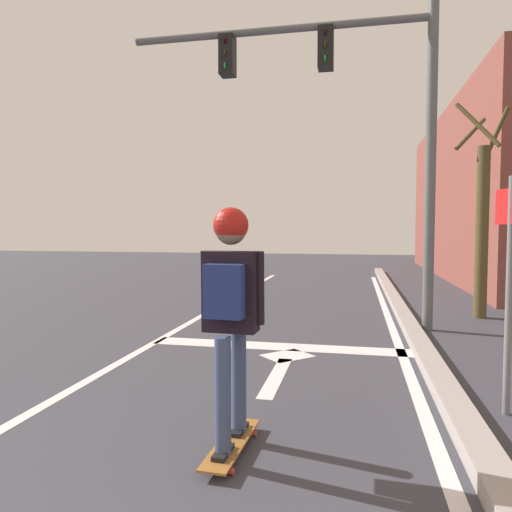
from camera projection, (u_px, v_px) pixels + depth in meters
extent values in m
cube|color=silver|center=(148.00, 347.00, 6.34)|extent=(0.12, 20.00, 0.01)
cube|color=silver|center=(404.00, 360.00, 5.67)|extent=(0.12, 20.00, 0.01)
cube|color=silver|center=(279.00, 346.00, 6.35)|extent=(3.45, 0.40, 0.01)
cube|color=silver|center=(276.00, 376.00, 5.06)|extent=(0.16, 1.40, 0.01)
cube|color=silver|center=(287.00, 356.00, 5.89)|extent=(0.71, 0.71, 0.01)
cube|color=#9C928C|center=(426.00, 356.00, 5.61)|extent=(0.24, 24.00, 0.14)
cube|color=#985F28|center=(231.00, 443.00, 3.34)|extent=(0.23, 0.86, 0.02)
cube|color=#B2B2B7|center=(243.00, 428.00, 3.62)|extent=(0.16, 0.06, 0.01)
cylinder|color=#C64837|center=(231.00, 431.00, 3.65)|extent=(0.03, 0.05, 0.05)
cylinder|color=#C64837|center=(255.00, 433.00, 3.60)|extent=(0.03, 0.05, 0.05)
cube|color=#B2B2B7|center=(218.00, 465.00, 3.06)|extent=(0.16, 0.06, 0.01)
cylinder|color=#C64837|center=(204.00, 468.00, 3.09)|extent=(0.03, 0.05, 0.05)
cylinder|color=#C64837|center=(232.00, 471.00, 3.04)|extent=(0.03, 0.05, 0.05)
cylinder|color=#3C496E|center=(239.00, 379.00, 3.50)|extent=(0.11, 0.11, 0.79)
cube|color=black|center=(239.00, 429.00, 3.52)|extent=(0.10, 0.24, 0.03)
cylinder|color=#3C496E|center=(223.00, 396.00, 3.14)|extent=(0.11, 0.11, 0.79)
cube|color=black|center=(223.00, 452.00, 3.16)|extent=(0.10, 0.24, 0.03)
cube|color=black|center=(231.00, 291.00, 3.28)|extent=(0.38, 0.20, 0.56)
cylinder|color=black|center=(206.00, 286.00, 3.36)|extent=(0.07, 0.09, 0.51)
cylinder|color=black|center=(259.00, 288.00, 3.26)|extent=(0.07, 0.09, 0.51)
sphere|color=#856A51|center=(231.00, 229.00, 3.26)|extent=(0.22, 0.22, 0.22)
sphere|color=#B51B16|center=(231.00, 225.00, 3.25)|extent=(0.25, 0.25, 0.25)
cube|color=navy|center=(225.00, 291.00, 3.14)|extent=(0.27, 0.15, 0.36)
cylinder|color=#5A5C5E|center=(430.00, 165.00, 7.24)|extent=(0.16, 0.16, 5.09)
cylinder|color=#5A5C5E|center=(276.00, 30.00, 7.60)|extent=(4.80, 0.12, 0.12)
cube|color=black|center=(326.00, 49.00, 7.46)|extent=(0.24, 0.28, 0.64)
cylinder|color=#3A0605|center=(325.00, 32.00, 7.30)|extent=(0.02, 0.10, 0.10)
cylinder|color=#3C3106|center=(325.00, 45.00, 7.31)|extent=(0.02, 0.10, 0.10)
cylinder|color=green|center=(325.00, 58.00, 7.32)|extent=(0.02, 0.10, 0.10)
cube|color=black|center=(228.00, 56.00, 7.79)|extent=(0.24, 0.28, 0.64)
cylinder|color=#3A0605|center=(225.00, 40.00, 7.63)|extent=(0.02, 0.10, 0.10)
cylinder|color=#3C3106|center=(225.00, 53.00, 7.64)|extent=(0.02, 0.10, 0.10)
cylinder|color=green|center=(225.00, 66.00, 7.65)|extent=(0.02, 0.10, 0.10)
cylinder|color=slate|center=(509.00, 297.00, 3.98)|extent=(0.06, 0.06, 2.01)
cube|color=red|center=(512.00, 206.00, 3.93)|extent=(0.15, 0.44, 0.30)
cylinder|color=brown|center=(482.00, 233.00, 8.33)|extent=(0.22, 0.22, 3.02)
cylinder|color=brown|center=(497.00, 132.00, 8.34)|extent=(0.34, 0.45, 0.81)
cylinder|color=brown|center=(470.00, 134.00, 8.50)|extent=(0.62, 0.48, 0.63)
cylinder|color=brown|center=(478.00, 124.00, 8.02)|extent=(0.68, 0.51, 0.86)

